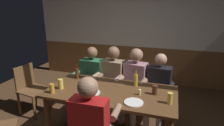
% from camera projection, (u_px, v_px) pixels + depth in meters
% --- Properties ---
extents(back_wall_upper, '(5.46, 0.12, 1.61)m').
position_uv_depth(back_wall_upper, '(142.00, 13.00, 4.64)').
color(back_wall_upper, silver).
extents(back_wall_wainscot, '(5.46, 0.12, 0.90)m').
position_uv_depth(back_wall_wainscot, '(140.00, 64.00, 5.01)').
color(back_wall_wainscot, brown).
rests_on(back_wall_wainscot, ground_plane).
extents(dining_table, '(1.79, 0.90, 0.77)m').
position_uv_depth(dining_table, '(111.00, 97.00, 2.76)').
color(dining_table, brown).
rests_on(dining_table, ground_plane).
extents(person_0, '(0.56, 0.54, 1.20)m').
position_uv_depth(person_0, '(91.00, 76.00, 3.55)').
color(person_0, '#33724C').
rests_on(person_0, ground_plane).
extents(person_1, '(0.55, 0.57, 1.23)m').
position_uv_depth(person_1, '(112.00, 78.00, 3.43)').
color(person_1, '#997F60').
rests_on(person_1, ground_plane).
extents(person_2, '(0.54, 0.58, 1.23)m').
position_uv_depth(person_2, '(134.00, 81.00, 3.31)').
color(person_2, '#B78493').
rests_on(person_2, ground_plane).
extents(person_3, '(0.54, 0.55, 1.17)m').
position_uv_depth(person_3, '(158.00, 86.00, 3.19)').
color(person_3, black).
rests_on(person_3, ground_plane).
extents(person_4, '(0.54, 0.51, 1.25)m').
position_uv_depth(person_4, '(92.00, 123.00, 2.14)').
color(person_4, '#AD1919').
rests_on(person_4, ground_plane).
extents(chair_empty_near_right, '(0.51, 0.51, 0.88)m').
position_uv_depth(chair_empty_near_right, '(30.00, 88.00, 3.53)').
color(chair_empty_near_right, brown).
rests_on(chair_empty_near_right, ground_plane).
extents(table_candle, '(0.04, 0.04, 0.08)m').
position_uv_depth(table_candle, '(140.00, 92.00, 2.58)').
color(table_candle, '#F9E08C').
rests_on(table_candle, dining_table).
extents(plate_0, '(0.22, 0.22, 0.01)m').
position_uv_depth(plate_0, '(92.00, 93.00, 2.65)').
color(plate_0, white).
rests_on(plate_0, dining_table).
extents(plate_1, '(0.24, 0.24, 0.01)m').
position_uv_depth(plate_1, '(134.00, 102.00, 2.38)').
color(plate_1, white).
rests_on(plate_1, dining_table).
extents(bottle_0, '(0.06, 0.06, 0.24)m').
position_uv_depth(bottle_0, '(77.00, 73.00, 3.14)').
color(bottle_0, '#593314').
rests_on(bottle_0, dining_table).
extents(bottle_1, '(0.07, 0.07, 0.23)m').
position_uv_depth(bottle_1, '(136.00, 80.00, 2.86)').
color(bottle_1, gold).
rests_on(bottle_1, dining_table).
extents(pint_glass_0, '(0.07, 0.07, 0.13)m').
position_uv_depth(pint_glass_0, '(155.00, 90.00, 2.60)').
color(pint_glass_0, '#4C2D19').
rests_on(pint_glass_0, dining_table).
extents(pint_glass_1, '(0.07, 0.07, 0.14)m').
position_uv_depth(pint_glass_1, '(170.00, 98.00, 2.35)').
color(pint_glass_1, '#E5C64C').
rests_on(pint_glass_1, dining_table).
extents(pint_glass_2, '(0.07, 0.07, 0.11)m').
position_uv_depth(pint_glass_2, '(81.00, 95.00, 2.48)').
color(pint_glass_2, '#E5C64C').
rests_on(pint_glass_2, dining_table).
extents(pint_glass_3, '(0.06, 0.06, 0.13)m').
position_uv_depth(pint_glass_3, '(52.00, 88.00, 2.64)').
color(pint_glass_3, gold).
rests_on(pint_glass_3, dining_table).
extents(pint_glass_4, '(0.07, 0.07, 0.14)m').
position_uv_depth(pint_glass_4, '(61.00, 84.00, 2.77)').
color(pint_glass_4, '#E5C64C').
rests_on(pint_glass_4, dining_table).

